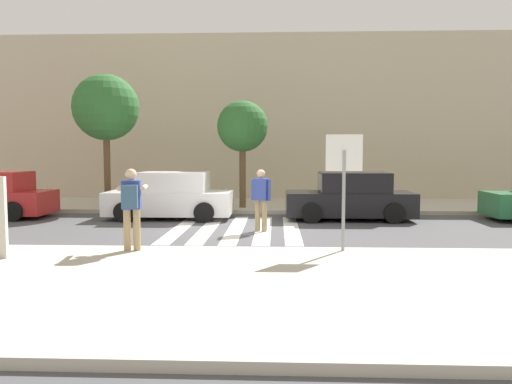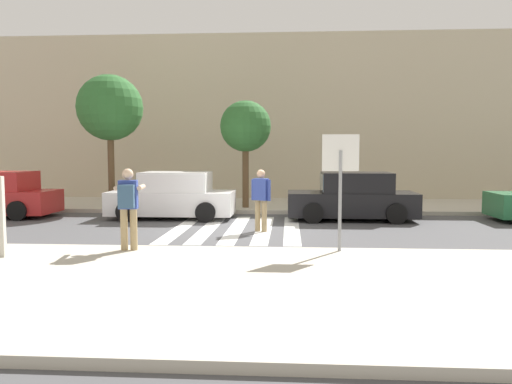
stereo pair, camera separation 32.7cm
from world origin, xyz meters
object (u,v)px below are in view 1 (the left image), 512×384
at_px(parked_car_black, 350,198).
at_px(street_tree_west, 106,108).
at_px(photographer_with_backpack, 131,202).
at_px(parked_car_white, 171,197).
at_px(stop_sign, 344,166).
at_px(street_tree_center, 242,127).
at_px(pedestrian_crossing, 261,197).

bearing_deg(parked_car_black, street_tree_west, 167.15).
relative_size(photographer_with_backpack, parked_car_white, 0.42).
distance_m(stop_sign, parked_car_white, 7.70).
bearing_deg(stop_sign, parked_car_black, 80.20).
bearing_deg(photographer_with_backpack, parked_car_black, 48.09).
height_order(parked_car_black, street_tree_west, street_tree_west).
relative_size(stop_sign, parked_car_black, 0.59).
height_order(street_tree_west, street_tree_center, street_tree_west).
bearing_deg(parked_car_white, pedestrian_crossing, -39.77).
distance_m(parked_car_white, street_tree_center, 3.94).
distance_m(parked_car_black, street_tree_center, 4.90).
bearing_deg(street_tree_west, photographer_with_backpack, -67.94).
relative_size(photographer_with_backpack, pedestrian_crossing, 1.00).
height_order(pedestrian_crossing, street_tree_center, street_tree_center).
bearing_deg(street_tree_center, pedestrian_crossing, -80.02).
bearing_deg(street_tree_west, parked_car_white, -35.39).
relative_size(pedestrian_crossing, street_tree_center, 0.44).
xyz_separation_m(pedestrian_crossing, parked_car_black, (2.84, 2.55, -0.25)).
bearing_deg(stop_sign, street_tree_center, 108.38).
relative_size(parked_car_white, street_tree_center, 1.04).
relative_size(photographer_with_backpack, street_tree_west, 0.35).
bearing_deg(parked_car_white, street_tree_center, 44.47).
bearing_deg(street_tree_center, photographer_with_backpack, -102.08).
distance_m(parked_car_black, street_tree_west, 9.44).
height_order(parked_car_black, street_tree_center, street_tree_center).
distance_m(parked_car_white, parked_car_black, 5.90).
xyz_separation_m(pedestrian_crossing, parked_car_white, (-3.07, 2.55, -0.25)).
bearing_deg(pedestrian_crossing, street_tree_center, 99.98).
height_order(parked_car_white, street_tree_center, street_tree_center).
relative_size(pedestrian_crossing, parked_car_black, 0.42).
height_order(photographer_with_backpack, parked_car_black, photographer_with_backpack).
height_order(photographer_with_backpack, pedestrian_crossing, photographer_with_backpack).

